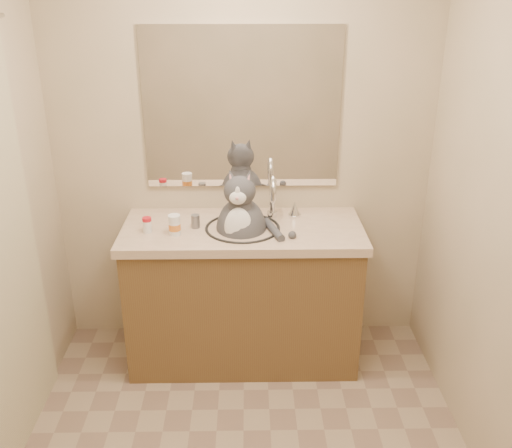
{
  "coord_description": "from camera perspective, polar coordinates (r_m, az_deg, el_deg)",
  "views": [
    {
      "loc": [
        0.03,
        -1.94,
        2.11
      ],
      "look_at": [
        0.07,
        0.65,
        1.0
      ],
      "focal_mm": 40.0,
      "sensor_mm": 36.0,
      "label": 1
    }
  ],
  "objects": [
    {
      "name": "room",
      "position": [
        2.14,
        -1.57,
        -2.0
      ],
      "size": [
        2.22,
        2.52,
        2.42
      ],
      "color": "gray",
      "rests_on": "ground"
    },
    {
      "name": "vanity",
      "position": [
        3.35,
        -1.27,
        -6.67
      ],
      "size": [
        1.34,
        0.59,
        1.12
      ],
      "color": "brown",
      "rests_on": "ground"
    },
    {
      "name": "mirror",
      "position": [
        3.24,
        -1.42,
        11.42
      ],
      "size": [
        1.1,
        0.02,
        0.9
      ],
      "primitive_type": "cube",
      "color": "white",
      "rests_on": "room"
    },
    {
      "name": "cat",
      "position": [
        3.13,
        -1.48,
        -0.18
      ],
      "size": [
        0.39,
        0.36,
        0.56
      ],
      "rotation": [
        0.0,
        0.0,
        -0.14
      ],
      "color": "#46474B",
      "rests_on": "vanity"
    },
    {
      "name": "pill_bottle_redcap",
      "position": [
        3.14,
        -10.83,
        -0.08
      ],
      "size": [
        0.05,
        0.05,
        0.09
      ],
      "rotation": [
        0.0,
        0.0,
        0.09
      ],
      "color": "white",
      "rests_on": "vanity"
    },
    {
      "name": "pill_bottle_orange",
      "position": [
        3.08,
        -8.15,
        -0.13
      ],
      "size": [
        0.07,
        0.07,
        0.11
      ],
      "rotation": [
        0.0,
        0.0,
        0.03
      ],
      "color": "white",
      "rests_on": "vanity"
    },
    {
      "name": "grey_canister",
      "position": [
        3.16,
        -6.07,
        0.27
      ],
      "size": [
        0.06,
        0.06,
        0.08
      ],
      "rotation": [
        0.0,
        0.0,
        0.38
      ],
      "color": "slate",
      "rests_on": "vanity"
    }
  ]
}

